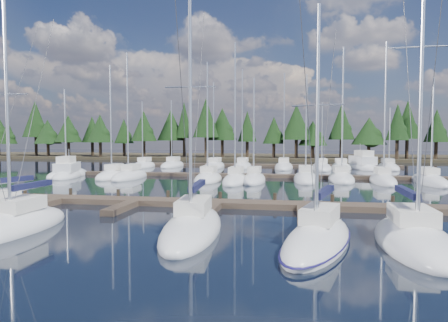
% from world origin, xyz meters
% --- Properties ---
extents(ground, '(260.00, 260.00, 0.00)m').
position_xyz_m(ground, '(0.00, 30.00, 0.00)').
color(ground, black).
rests_on(ground, ground).
extents(far_shore, '(220.00, 30.00, 0.60)m').
position_xyz_m(far_shore, '(0.00, 90.00, 0.30)').
color(far_shore, '#332B1C').
rests_on(far_shore, ground).
extents(main_dock, '(44.00, 6.13, 0.90)m').
position_xyz_m(main_dock, '(0.00, 17.36, 0.20)').
color(main_dock, '#48392D').
rests_on(main_dock, ground).
extents(back_docks, '(50.00, 21.80, 0.40)m').
position_xyz_m(back_docks, '(0.00, 49.58, 0.20)').
color(back_docks, '#48392D').
rests_on(back_docks, ground).
extents(front_sailboat_2, '(2.61, 7.89, 12.72)m').
position_xyz_m(front_sailboat_2, '(-8.81, 8.60, 0.29)').
color(front_sailboat_2, silver).
rests_on(front_sailboat_2, ground).
extents(front_sailboat_3, '(3.50, 9.56, 13.27)m').
position_xyz_m(front_sailboat_3, '(0.29, 9.83, 0.28)').
color(front_sailboat_3, silver).
rests_on(front_sailboat_3, ground).
extents(front_sailboat_4, '(4.72, 9.17, 11.32)m').
position_xyz_m(front_sailboat_4, '(6.43, 8.52, 0.27)').
color(front_sailboat_4, silver).
rests_on(front_sailboat_4, ground).
extents(front_sailboat_5, '(3.16, 8.34, 15.74)m').
position_xyz_m(front_sailboat_5, '(10.63, 9.05, 0.30)').
color(front_sailboat_5, silver).
rests_on(front_sailboat_5, ground).
extents(back_sailboat_rows, '(45.72, 32.35, 16.86)m').
position_xyz_m(back_sailboat_rows, '(-0.13, 45.54, 0.27)').
color(back_sailboat_rows, silver).
rests_on(back_sailboat_rows, ground).
extents(motor_yacht_left, '(5.17, 9.07, 4.30)m').
position_xyz_m(motor_yacht_left, '(-22.66, 35.94, 0.48)').
color(motor_yacht_left, silver).
rests_on(motor_yacht_left, ground).
extents(motor_yacht_right, '(5.54, 10.31, 4.91)m').
position_xyz_m(motor_yacht_right, '(16.01, 56.37, 0.53)').
color(motor_yacht_right, silver).
rests_on(motor_yacht_right, ground).
extents(tree_line, '(183.84, 12.12, 13.72)m').
position_xyz_m(tree_line, '(0.54, 80.18, 7.43)').
color(tree_line, black).
rests_on(tree_line, far_shore).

